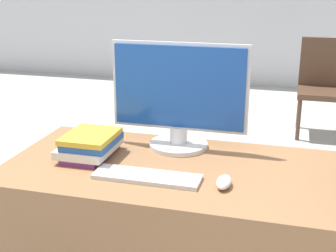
# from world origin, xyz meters

# --- Properties ---
(desk) EXTENTS (1.34, 0.68, 0.74)m
(desk) POSITION_xyz_m (0.00, 0.34, 0.37)
(desk) COLOR #8C603D
(desk) RESTS_ON ground_plane
(monitor) EXTENTS (0.58, 0.25, 0.45)m
(monitor) POSITION_xyz_m (-0.04, 0.55, 0.96)
(monitor) COLOR silver
(monitor) RESTS_ON desk
(keyboard) EXTENTS (0.40, 0.12, 0.02)m
(keyboard) POSITION_xyz_m (-0.07, 0.20, 0.75)
(keyboard) COLOR silver
(keyboard) RESTS_ON desk
(mouse) EXTENTS (0.05, 0.10, 0.04)m
(mouse) POSITION_xyz_m (0.21, 0.21, 0.76)
(mouse) COLOR white
(mouse) RESTS_ON desk
(book_stack) EXTENTS (0.21, 0.27, 0.10)m
(book_stack) POSITION_xyz_m (-0.36, 0.35, 0.79)
(book_stack) COLOR #7A3384
(book_stack) RESTS_ON desk
(far_chair) EXTENTS (0.44, 0.44, 0.89)m
(far_chair) POSITION_xyz_m (0.68, 3.19, 0.49)
(far_chair) COLOR #4C3323
(far_chair) RESTS_ON ground_plane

